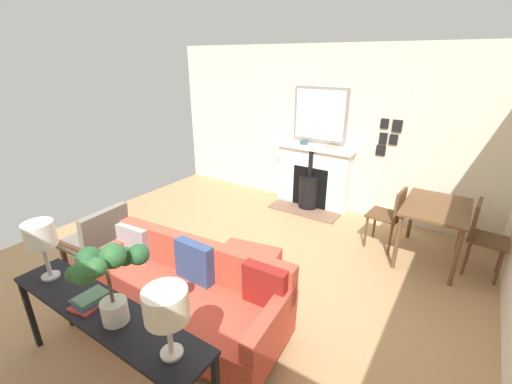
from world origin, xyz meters
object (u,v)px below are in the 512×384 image
object	(u,v)px
mantel_bowl_near	(304,142)
armchair_accent	(98,236)
table_lamp_near_end	(40,236)
book_stack	(91,299)
fireplace	(312,180)
mantel_bowl_far	(331,147)
dining_chair_near_fireplace	(391,213)
table_lamp_far_end	(166,307)
console_table	(104,318)
potted_plant	(106,271)
dining_chair_by_back_wall	(481,232)
sofa	(184,294)
ottoman	(247,265)
dining_table	(435,214)

from	to	relation	value
mantel_bowl_near	armchair_accent	distance (m)	3.40
table_lamp_near_end	book_stack	xyz separation A→B (m)	(-0.00, 0.57, -0.35)
fireplace	mantel_bowl_far	xyz separation A→B (m)	(-0.05, 0.27, 0.60)
armchair_accent	dining_chair_near_fireplace	xyz separation A→B (m)	(-2.41, 2.72, 0.05)
armchair_accent	book_stack	xyz separation A→B (m)	(0.87, 1.33, 0.29)
table_lamp_far_end	mantel_bowl_far	bearing A→B (deg)	-171.34
fireplace	console_table	size ratio (longest dim) A/B	0.70
fireplace	potted_plant	bearing A→B (deg)	5.07
mantel_bowl_far	dining_chair_by_back_wall	xyz separation A→B (m)	(0.74, 2.17, -0.55)
mantel_bowl_far	potted_plant	world-z (taller)	potted_plant
fireplace	sofa	xyz separation A→B (m)	(3.22, 0.18, -0.13)
ottoman	dining_chair_near_fireplace	bearing A→B (deg)	145.90
mantel_bowl_near	console_table	distance (m)	4.08
fireplace	mantel_bowl_far	distance (m)	0.66
table_lamp_near_end	dining_chair_by_back_wall	bearing A→B (deg)	138.12
book_stack	dining_chair_near_fireplace	world-z (taller)	dining_chair_near_fireplace
mantel_bowl_far	sofa	distance (m)	3.35
table_lamp_far_end	console_table	bearing A→B (deg)	-90.00
mantel_bowl_near	console_table	bearing A→B (deg)	5.60
book_stack	console_table	bearing A→B (deg)	89.36
table_lamp_near_end	table_lamp_far_end	bearing A→B (deg)	90.00
armchair_accent	dining_table	bearing A→B (deg)	126.86
dining_chair_near_fireplace	sofa	bearing A→B (deg)	-26.66
table_lamp_far_end	dining_table	distance (m)	3.48
mantel_bowl_near	dining_chair_near_fireplace	world-z (taller)	mantel_bowl_near
book_stack	dining_chair_by_back_wall	size ratio (longest dim) A/B	0.33
sofa	dining_table	xyz separation A→B (m)	(-2.52, 1.76, 0.29)
ottoman	armchair_accent	world-z (taller)	armchair_accent
book_stack	dining_chair_by_back_wall	bearing A→B (deg)	144.05
fireplace	potted_plant	world-z (taller)	potted_plant
fireplace	table_lamp_far_end	size ratio (longest dim) A/B	2.79
book_stack	mantel_bowl_near	bearing A→B (deg)	-176.32
dining_table	fireplace	bearing A→B (deg)	-109.91
fireplace	sofa	size ratio (longest dim) A/B	0.63
mantel_bowl_far	console_table	world-z (taller)	mantel_bowl_far
sofa	armchair_accent	distance (m)	1.47
mantel_bowl_far	sofa	world-z (taller)	mantel_bowl_far
dining_chair_near_fireplace	armchair_accent	bearing A→B (deg)	-48.48
dining_table	dining_chair_near_fireplace	distance (m)	0.52
mantel_bowl_near	ottoman	size ratio (longest dim) A/B	0.18
potted_plant	console_table	bearing A→B (deg)	-96.37
ottoman	dining_chair_by_back_wall	xyz separation A→B (m)	(-1.68, 2.13, 0.29)
dining_table	book_stack	bearing A→B (deg)	-29.93
armchair_accent	table_lamp_far_end	size ratio (longest dim) A/B	1.77
table_lamp_far_end	dining_chair_by_back_wall	size ratio (longest dim) A/B	0.52
table_lamp_near_end	mantel_bowl_far	bearing A→B (deg)	168.96
mantel_bowl_near	sofa	xyz separation A→B (m)	(3.27, 0.39, -0.74)
armchair_accent	potted_plant	xyz separation A→B (m)	(0.89, 1.64, 0.66)
fireplace	dining_chair_near_fireplace	bearing A→B (deg)	63.75
fireplace	mantel_bowl_near	distance (m)	0.65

